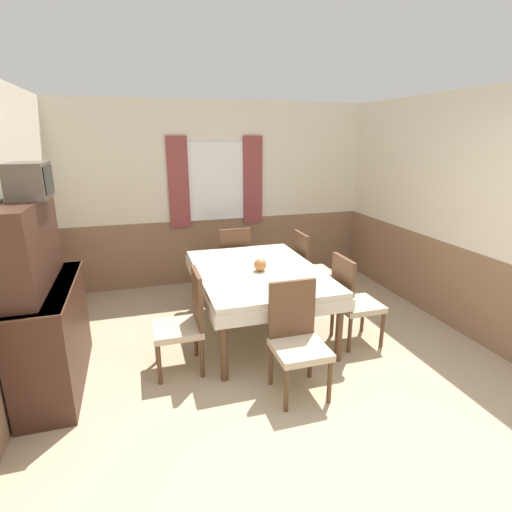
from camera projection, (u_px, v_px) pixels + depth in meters
ground_plane at (329, 446)px, 2.85m from camera, size 16.00×16.00×0.00m
wall_back at (219, 194)px, 5.80m from camera, size 4.81×0.09×2.60m
wall_left at (14, 234)px, 3.51m from camera, size 0.05×4.01×2.60m
wall_right at (435, 208)px, 4.75m from camera, size 0.05×4.01×2.60m
dining_table at (257, 278)px, 4.38m from camera, size 1.33×1.87×0.74m
chair_right_far at (309, 267)px, 5.16m from camera, size 0.44×0.44×0.96m
chair_right_near at (352, 298)px, 4.16m from camera, size 0.44×0.44×0.96m
chair_head_near at (297, 336)px, 3.37m from camera, size 0.44×0.44×0.96m
chair_left_near at (185, 320)px, 3.68m from camera, size 0.44×0.44×0.96m
chair_head_window at (233, 260)px, 5.46m from camera, size 0.44×0.44×0.96m
sideboard at (46, 312)px, 3.38m from camera, size 0.46×1.32×1.64m
tv at (29, 181)px, 3.17m from camera, size 0.29×0.42×0.28m
vase at (260, 265)px, 4.27m from camera, size 0.14×0.14×0.14m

